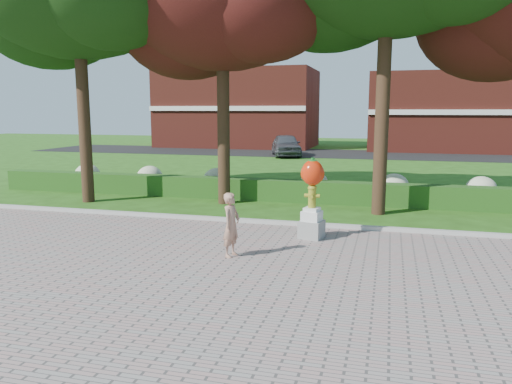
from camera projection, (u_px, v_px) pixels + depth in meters
ground at (224, 251)px, 12.05m from camera, size 100.00×100.00×0.00m
walkway at (146, 316)px, 8.24m from camera, size 40.00×14.00×0.04m
curb at (256, 222)px, 14.90m from camera, size 40.00×0.18×0.15m
lawn_hedge at (283, 190)px, 18.66m from camera, size 24.00×0.70×0.80m
hydrangea_row at (303, 183)px, 19.44m from camera, size 20.10×1.10×0.99m
street at (339, 154)px, 38.73m from camera, size 50.00×8.00×0.02m
building_left at (239, 109)px, 46.44m from camera, size 14.00×8.00×7.00m
building_right at (443, 112)px, 41.88m from camera, size 12.00×8.00×6.40m
hydrant_sculpture at (312, 196)px, 12.99m from camera, size 0.68×0.68×2.12m
woman at (231, 225)px, 11.41m from camera, size 0.46×0.60×1.49m
parked_car at (286, 145)px, 36.66m from camera, size 3.25×5.11×1.62m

